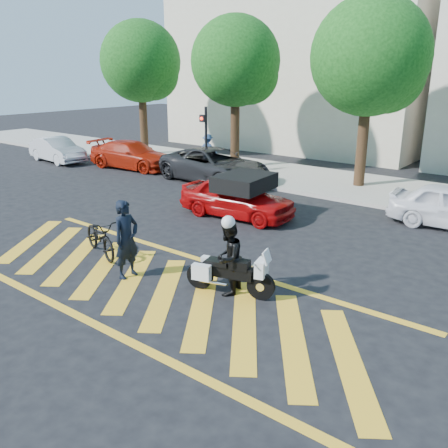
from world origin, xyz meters
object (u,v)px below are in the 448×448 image
Objects in this scene: officer_bike at (126,239)px; police_motorcycle at (228,273)px; red_convertible at (237,197)px; parked_far_left at (57,150)px; officer_moto at (228,258)px; parked_mid_left at (215,166)px; parked_left at (132,155)px; bicycle at (100,237)px.

officer_bike is 2.60m from police_motorcycle.
parked_far_left is (-13.73, 2.20, -0.03)m from red_convertible.
parked_far_left reaches higher than police_motorcycle.
officer_moto is 11.03m from parked_mid_left.
red_convertible is at bearing 8.46° from officer_bike.
parked_far_left is at bearing -127.77° from officer_moto.
parked_left is (4.55, 1.28, 0.03)m from parked_far_left.
parked_left is 5.30m from parked_mid_left.
officer_moto is 0.31× the size of parked_mid_left.
officer_moto is (4.10, 0.27, 0.32)m from bicycle.
parked_mid_left is at bearing 42.62° from red_convertible.
red_convertible is 9.82m from parked_left.
parked_mid_left is (5.30, 0.11, 0.07)m from parked_left.
police_motorcycle is 11.05m from parked_mid_left.
officer_moto is at bearing 134.06° from police_motorcycle.
bicycle is 0.42× the size of parked_left.
bicycle is at bearing -101.66° from officer_moto.
bicycle is at bearing 73.04° from officer_bike.
red_convertible reaches higher than police_motorcycle.
police_motorcycle is (2.45, 0.76, -0.45)m from officer_bike.
officer_bike is 10.31m from parked_mid_left.
parked_far_left is (-14.59, 7.76, -0.30)m from officer_bike.
officer_bike is 0.40× the size of parked_left.
parked_far_left is (-17.04, 7.00, 0.15)m from police_motorcycle.
parked_far_left is at bearing 105.18° from parked_mid_left.
parked_mid_left is (-3.07, 8.65, 0.24)m from bicycle.
officer_moto reaches higher than bicycle.
red_convertible is (-3.31, 4.79, 0.18)m from police_motorcycle.
parked_mid_left is (-4.73, 9.15, -0.20)m from officer_bike.
bicycle reaches higher than police_motorcycle.
police_motorcycle is at bearing -130.24° from parked_left.
parked_mid_left is (-7.18, 8.39, 0.26)m from police_motorcycle.
officer_bike is 0.48× the size of parked_far_left.
red_convertible is at bearing 109.15° from police_motorcycle.
bicycle is 4.12m from officer_moto.
parked_mid_left is (-3.88, 3.60, 0.07)m from red_convertible.
bicycle is at bearing -142.28° from parked_left.
red_convertible is (-3.29, 4.79, -0.15)m from officer_moto.
parked_left is 0.87× the size of parked_mid_left.
officer_moto is 5.81m from red_convertible.
police_motorcycle is 18.42m from parked_far_left.
officer_bike is at bearing -145.52° from parked_mid_left.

